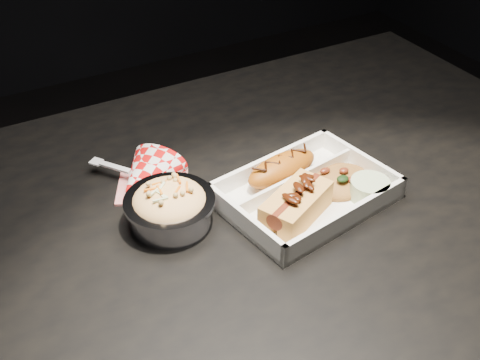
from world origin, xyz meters
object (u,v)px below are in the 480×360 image
dining_table (259,237)px  foil_coleslaw_cup (170,206)px  fried_pastry (282,168)px  hotdog (296,203)px  food_tray (305,195)px  napkin_fork (144,177)px

dining_table → foil_coleslaw_cup: size_ratio=9.04×
fried_pastry → foil_coleslaw_cup: 0.19m
fried_pastry → hotdog: size_ratio=1.00×
fried_pastry → food_tray: bearing=-80.5°
hotdog → fried_pastry: bearing=45.0°
dining_table → napkin_fork: (-0.15, 0.11, 0.11)m
food_tray → fried_pastry: (-0.01, 0.05, 0.02)m
dining_table → hotdog: (0.01, -0.08, 0.12)m
dining_table → food_tray: food_tray is taller
napkin_fork → hotdog: bearing=4.9°
dining_table → food_tray: size_ratio=4.34×
food_tray → fried_pastry: size_ratio=2.09×
fried_pastry → napkin_fork: napkin_fork is taller
food_tray → foil_coleslaw_cup: foil_coleslaw_cup is taller
dining_table → foil_coleslaw_cup: (-0.15, 0.00, 0.12)m
fried_pastry → foil_coleslaw_cup: size_ratio=0.99×
foil_coleslaw_cup → napkin_fork: 0.11m
fried_pastry → hotdog: (-0.03, -0.09, 0.00)m
hotdog → foil_coleslaw_cup: bearing=127.2°
dining_table → food_tray: 0.12m
hotdog → foil_coleslaw_cup: (-0.16, 0.08, -0.00)m
dining_table → napkin_fork: 0.21m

